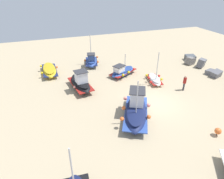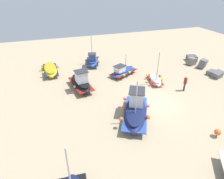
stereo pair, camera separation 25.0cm
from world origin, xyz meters
The scene contains 9 objects.
ground_plane centered at (0.00, 0.00, 0.00)m, with size 53.41×53.41×0.00m, color tan.
fishing_boat_0 centered at (1.25, -2.61, 0.71)m, with size 5.38×3.93×3.74m.
fishing_boat_1 centered at (-6.82, -0.56, 0.48)m, with size 3.13×3.96×2.56m.
fishing_boat_4 centered at (-4.00, 2.15, 0.33)m, with size 3.17×1.85×3.64m.
fishing_boat_5 centered at (-5.09, -5.96, 0.70)m, with size 4.35×2.14×2.20m.
fishing_boat_6 centered at (-10.20, -8.76, 0.44)m, with size 4.31×2.09×0.89m.
fishing_boat_7 centered at (-11.14, -3.28, 0.59)m, with size 3.76×2.24×4.05m.
person_walking centered at (-1.32, 4.05, 0.94)m, with size 0.32×0.32×1.63m.
mooring_buoy_0 centered at (5.26, 2.10, 0.41)m, with size 0.48×0.48×0.65m.
Camera 2 is at (13.31, -8.66, 10.11)m, focal length 31.80 mm.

